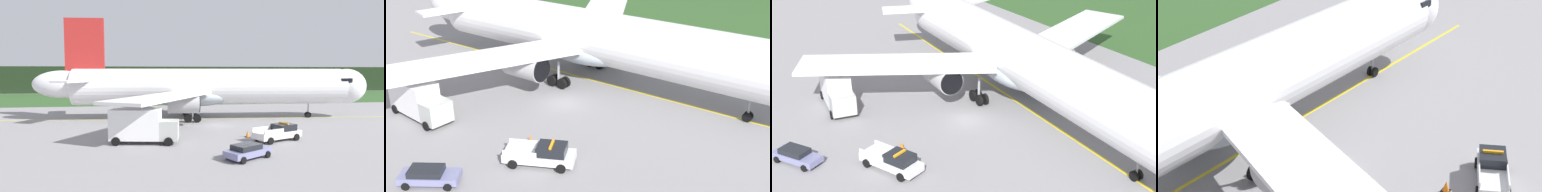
{
  "view_description": "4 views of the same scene",
  "coord_description": "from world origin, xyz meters",
  "views": [
    {
      "loc": [
        -9.32,
        -42.74,
        7.51
      ],
      "look_at": [
        -2.18,
        8.03,
        3.59
      ],
      "focal_mm": 29.27,
      "sensor_mm": 36.0,
      "label": 1
    },
    {
      "loc": [
        23.59,
        -35.83,
        20.16
      ],
      "look_at": [
        3.13,
        -2.25,
        2.38
      ],
      "focal_mm": 43.39,
      "sensor_mm": 36.0,
      "label": 2
    },
    {
      "loc": [
        43.3,
        -27.75,
        25.31
      ],
      "look_at": [
        1.64,
        -1.35,
        3.5
      ],
      "focal_mm": 53.36,
      "sensor_mm": 36.0,
      "label": 3
    },
    {
      "loc": [
        -34.82,
        -22.67,
        24.85
      ],
      "look_at": [
        3.44,
        0.09,
        4.53
      ],
      "focal_mm": 63.68,
      "sensor_mm": 36.0,
      "label": 4
    }
  ],
  "objects": [
    {
      "name": "airliner",
      "position": [
        0.12,
        6.85,
        5.05
      ],
      "size": [
        53.94,
        43.16,
        15.87
      ],
      "color": "white",
      "rests_on": "ground"
    },
    {
      "name": "apron_cone",
      "position": [
        2.03,
        -8.26,
        0.37
      ],
      "size": [
        0.6,
        0.6,
        0.76
      ],
      "color": "black",
      "rests_on": "ground"
    },
    {
      "name": "ops_pickup_truck",
      "position": [
        4.83,
        -10.46,
        0.9
      ],
      "size": [
        6.0,
        3.97,
        1.94
      ],
      "color": "silver",
      "rests_on": "ground"
    },
    {
      "name": "ground",
      "position": [
        0.0,
        0.0,
        0.0
      ],
      "size": [
        320.0,
        320.0,
        0.0
      ],
      "primitive_type": "plane",
      "color": "gray"
    },
    {
      "name": "taxiway_centerline_main",
      "position": [
        0.64,
        6.82,
        0.0
      ],
      "size": [
        68.83,
        5.11,
        0.01
      ],
      "primitive_type": "cube",
      "rotation": [
        0.0,
        0.0,
        -0.07
      ],
      "color": "yellow",
      "rests_on": "ground"
    }
  ]
}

